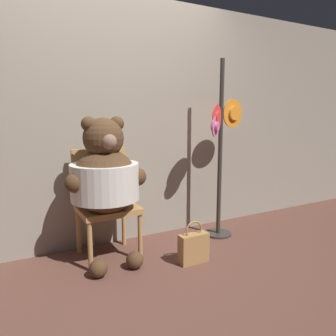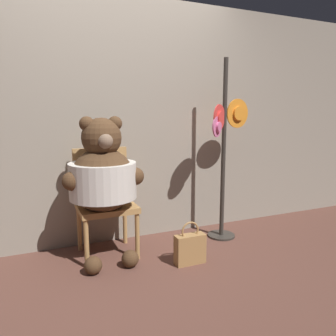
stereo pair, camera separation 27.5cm
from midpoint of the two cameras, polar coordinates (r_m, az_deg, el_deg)
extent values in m
plane|color=brown|center=(2.88, -7.87, -16.70)|extent=(14.00, 14.00, 0.00)
cube|color=gray|center=(3.23, -12.64, 7.75)|extent=(8.00, 0.10, 2.37)
cylinder|color=#B2844C|center=(2.80, -16.23, -13.13)|extent=(0.04, 0.04, 0.42)
cylinder|color=#B2844C|center=(2.92, -7.64, -11.91)|extent=(0.04, 0.04, 0.42)
cylinder|color=#B2844C|center=(3.16, -17.80, -10.55)|extent=(0.04, 0.04, 0.42)
cylinder|color=#B2844C|center=(3.26, -10.14, -9.60)|extent=(0.04, 0.04, 0.42)
cube|color=#B2844C|center=(2.95, -13.11, -7.00)|extent=(0.50, 0.45, 0.05)
cube|color=#B2844C|center=(3.09, -14.34, -1.20)|extent=(0.50, 0.04, 0.49)
sphere|color=#4C331E|center=(2.82, -13.71, -2.33)|extent=(0.56, 0.56, 0.56)
cylinder|color=silver|center=(2.82, -13.71, -2.33)|extent=(0.57, 0.57, 0.31)
sphere|color=#4C331E|center=(2.77, -14.00, 5.04)|extent=(0.34, 0.34, 0.34)
sphere|color=#4C331E|center=(2.73, -16.50, 7.35)|extent=(0.12, 0.12, 0.12)
sphere|color=#4C331E|center=(2.79, -11.76, 7.58)|extent=(0.12, 0.12, 0.12)
sphere|color=#7A604C|center=(2.63, -13.20, 4.49)|extent=(0.12, 0.12, 0.12)
sphere|color=#4C331E|center=(2.69, -18.80, -2.52)|extent=(0.16, 0.16, 0.16)
sphere|color=#4C331E|center=(2.83, -8.16, -1.54)|extent=(0.16, 0.16, 0.16)
sphere|color=#4C331E|center=(2.76, -14.96, -16.60)|extent=(0.15, 0.15, 0.15)
sphere|color=#4C331E|center=(2.83, -8.69, -15.62)|extent=(0.15, 0.15, 0.15)
cylinder|color=#332D28|center=(3.55, 6.47, -11.30)|extent=(0.28, 0.28, 0.02)
cylinder|color=#332D28|center=(3.34, 6.76, 3.08)|extent=(0.04, 0.04, 1.80)
cylinder|color=#D16693|center=(3.14, 5.74, 7.19)|extent=(0.16, 0.12, 0.19)
cylinder|color=#D16693|center=(3.14, 5.74, 7.19)|extent=(0.11, 0.10, 0.09)
cylinder|color=red|center=(3.20, 6.07, 8.74)|extent=(0.21, 0.15, 0.25)
cylinder|color=red|center=(3.20, 6.07, 8.74)|extent=(0.13, 0.11, 0.12)
cylinder|color=orange|center=(3.45, 8.96, 9.38)|extent=(0.29, 0.07, 0.29)
cylinder|color=orange|center=(3.45, 8.96, 9.38)|extent=(0.15, 0.09, 0.14)
cube|color=#A87A47|center=(2.88, 1.69, -13.84)|extent=(0.26, 0.10, 0.26)
torus|color=#A87A47|center=(2.82, 1.71, -10.78)|extent=(0.16, 0.02, 0.16)
camera|label=1|loc=(0.14, -92.59, -0.44)|focal=35.00mm
camera|label=2|loc=(0.14, 87.41, 0.44)|focal=35.00mm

